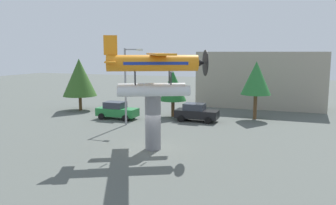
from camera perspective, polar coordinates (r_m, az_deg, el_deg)
name	(u,v)px	position (r m, az deg, el deg)	size (l,w,h in m)	color
ground_plane	(153,149)	(24.35, -2.49, -7.76)	(140.00, 140.00, 0.00)	#515651
display_pedestal	(153,122)	(23.88, -2.52, -3.28)	(1.10, 1.10, 3.88)	slate
floatplane_monument	(155,70)	(23.43, -2.26, 5.40)	(7.12, 9.77, 4.00)	silver
car_near_green	(117,110)	(35.31, -8.52, -1.30)	(4.20, 2.02, 1.76)	#237A38
car_mid_black	(196,112)	(33.86, 4.72, -1.65)	(4.20, 2.02, 1.76)	black
streetlight_primary	(127,81)	(31.76, -6.77, 3.65)	(1.84, 0.28, 7.11)	gray
storefront_building	(260,80)	(43.84, 15.11, 3.70)	(15.12, 5.02, 6.82)	#9E9384
tree_west	(79,77)	(41.20, -14.53, 4.06)	(3.90, 3.90, 6.03)	brown
tree_east	(173,86)	(35.82, 0.83, 2.78)	(2.81, 2.81, 4.85)	brown
tree_center_back	(256,78)	(35.57, 14.46, 3.93)	(3.02, 3.02, 5.87)	brown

